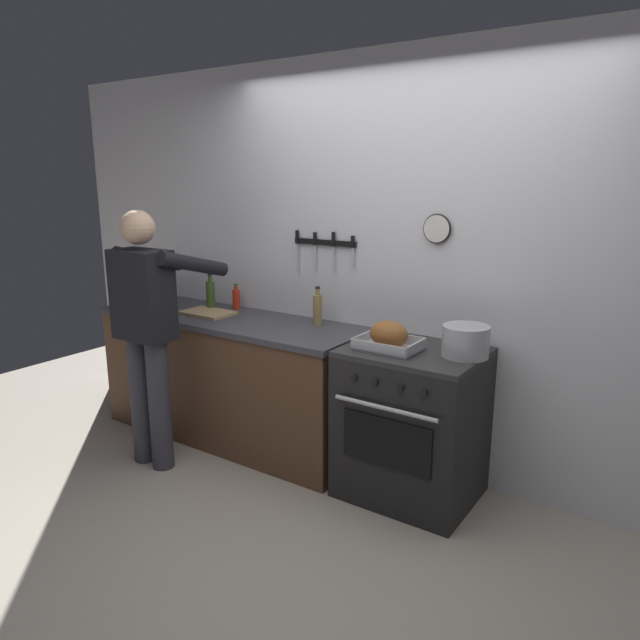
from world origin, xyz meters
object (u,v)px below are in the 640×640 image
(stove, at_px, (411,423))
(stock_pot, at_px, (466,341))
(cutting_board, at_px, (208,313))
(bottle_vinegar, at_px, (318,309))
(bottle_hot_sauce, at_px, (236,298))
(bottle_olive_oil, at_px, (211,295))
(person_cook, at_px, (147,324))
(roasting_pan, at_px, (389,337))

(stove, xyz_separation_m, stock_pot, (0.28, 0.04, 0.54))
(cutting_board, relative_size, bottle_vinegar, 1.40)
(bottle_hot_sauce, xyz_separation_m, bottle_vinegar, (0.77, -0.06, 0.03))
(bottle_olive_oil, bearing_deg, cutting_board, -54.77)
(person_cook, height_order, cutting_board, person_cook)
(bottle_hot_sauce, bearing_deg, cutting_board, -101.81)
(person_cook, distance_m, bottle_vinegar, 1.09)
(roasting_pan, relative_size, stock_pot, 1.38)
(roasting_pan, relative_size, bottle_olive_oil, 1.30)
(stock_pot, relative_size, cutting_board, 0.71)
(stove, height_order, roasting_pan, roasting_pan)
(person_cook, xyz_separation_m, cutting_board, (-0.03, 0.56, -0.04))
(bottle_olive_oil, bearing_deg, roasting_pan, -6.52)
(cutting_board, distance_m, bottle_olive_oil, 0.18)
(bottle_olive_oil, bearing_deg, person_cook, -80.46)
(roasting_pan, bearing_deg, stock_pot, 16.96)
(stock_pot, distance_m, bottle_vinegar, 1.07)
(stove, height_order, bottle_hot_sauce, bottle_hot_sauce)
(bottle_hot_sauce, distance_m, bottle_olive_oil, 0.19)
(stock_pot, relative_size, bottle_olive_oil, 0.94)
(stock_pot, xyz_separation_m, bottle_olive_oil, (-1.97, 0.06, 0.03))
(person_cook, height_order, bottle_olive_oil, person_cook)
(roasting_pan, xyz_separation_m, bottle_vinegar, (-0.66, 0.25, 0.03))
(stock_pot, height_order, cutting_board, stock_pot)
(stock_pot, bearing_deg, roasting_pan, -163.04)
(bottle_olive_oil, bearing_deg, bottle_hot_sauce, 43.28)
(roasting_pan, bearing_deg, person_cook, -160.83)
(stove, bearing_deg, roasting_pan, -145.78)
(stove, xyz_separation_m, bottle_vinegar, (-0.78, 0.16, 0.56))
(roasting_pan, bearing_deg, bottle_hot_sauce, 167.92)
(cutting_board, height_order, bottle_vinegar, bottle_vinegar)
(person_cook, relative_size, cutting_board, 4.61)
(roasting_pan, xyz_separation_m, bottle_hot_sauce, (-1.43, 0.31, 0.01))
(stock_pot, bearing_deg, person_cook, -161.31)
(roasting_pan, height_order, stock_pot, stock_pot)
(bottle_olive_oil, bearing_deg, stove, -3.24)
(bottle_hot_sauce, height_order, bottle_olive_oil, bottle_olive_oil)
(bottle_vinegar, bearing_deg, bottle_hot_sauce, 175.67)
(bottle_hot_sauce, height_order, bottle_vinegar, bottle_vinegar)
(cutting_board, height_order, bottle_hot_sauce, bottle_hot_sauce)
(stock_pot, bearing_deg, bottle_hot_sauce, 174.33)
(stove, distance_m, bottle_vinegar, 0.97)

